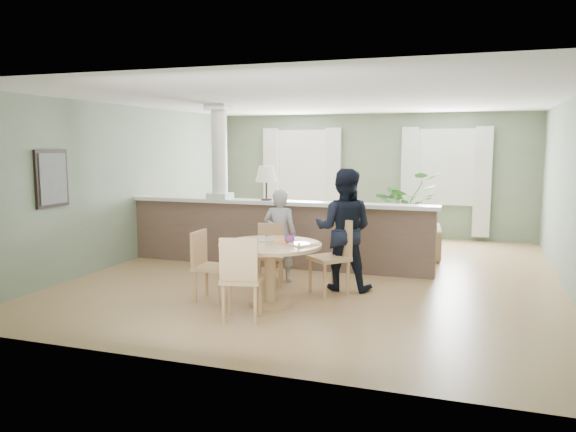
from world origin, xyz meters
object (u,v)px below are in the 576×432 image
(man_person, at_px, (344,230))
(child_person, at_px, (280,235))
(dining_table, at_px, (271,256))
(chair_far_man, at_px, (334,253))
(chair_near, at_px, (241,275))
(houseplant, at_px, (404,207))
(chair_side, at_px, (207,262))
(sofa, at_px, (363,233))
(chair_far_boy, at_px, (270,251))

(man_person, bearing_deg, child_person, -10.96)
(dining_table, relative_size, chair_far_man, 1.28)
(dining_table, bearing_deg, chair_near, -95.81)
(chair_far_man, height_order, man_person, man_person)
(houseplant, relative_size, chair_side, 1.62)
(sofa, bearing_deg, chair_side, -116.00)
(chair_far_boy, xyz_separation_m, chair_side, (-0.49, -1.04, 0.01))
(chair_near, relative_size, man_person, 0.59)
(chair_far_boy, bearing_deg, houseplant, 56.75)
(sofa, distance_m, chair_side, 3.90)
(chair_far_man, distance_m, chair_side, 1.73)
(sofa, relative_size, houseplant, 1.86)
(dining_table, bearing_deg, chair_far_boy, 111.14)
(chair_far_man, distance_m, chair_near, 1.72)
(dining_table, height_order, chair_side, chair_side)
(chair_side, bearing_deg, child_person, -23.47)
(houseplant, xyz_separation_m, chair_far_boy, (-1.39, -4.15, -0.25))
(chair_far_man, relative_size, chair_near, 1.02)
(houseplant, bearing_deg, chair_far_boy, -108.56)
(sofa, height_order, chair_far_boy, chair_far_boy)
(dining_table, xyz_separation_m, chair_side, (-0.86, -0.08, -0.12))
(chair_side, bearing_deg, chair_far_man, -59.19)
(sofa, distance_m, man_person, 2.59)
(dining_table, xyz_separation_m, chair_far_boy, (-0.37, 0.96, -0.14))
(child_person, bearing_deg, houseplant, -112.18)
(child_person, bearing_deg, chair_far_boy, 69.96)
(chair_far_man, bearing_deg, child_person, -160.65)
(houseplant, height_order, child_person, houseplant)
(sofa, xyz_separation_m, man_person, (0.23, -2.54, 0.45))
(man_person, bearing_deg, houseplant, -97.18)
(dining_table, height_order, chair_far_man, chair_far_man)
(chair_side, xyz_separation_m, man_person, (1.56, 1.12, 0.35))
(chair_side, relative_size, child_person, 0.66)
(man_person, bearing_deg, chair_far_boy, 1.95)
(chair_side, xyz_separation_m, child_person, (0.56, 1.27, 0.19))
(chair_far_man, bearing_deg, chair_far_boy, -146.87)
(sofa, xyz_separation_m, houseplant, (0.55, 1.52, 0.34))
(houseplant, height_order, chair_far_boy, houseplant)
(chair_near, relative_size, chair_side, 1.09)
(dining_table, xyz_separation_m, chair_far_man, (0.62, 0.79, -0.06))
(chair_far_boy, distance_m, child_person, 0.31)
(dining_table, distance_m, child_person, 1.23)
(sofa, height_order, man_person, man_person)
(child_person, bearing_deg, sofa, -111.41)
(houseplant, distance_m, chair_side, 5.52)
(dining_table, height_order, chair_far_boy, dining_table)
(dining_table, bearing_deg, houseplant, 78.67)
(houseplant, relative_size, man_person, 0.87)
(man_person, bearing_deg, chair_far_man, 70.99)
(chair_side, bearing_deg, chair_far_boy, -25.00)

